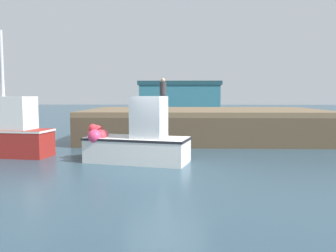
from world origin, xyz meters
TOP-DOWN VIEW (x-y plane):
  - ground at (0.00, 0.00)m, footprint 120.00×160.00m
  - pier at (1.82, 7.84)m, footprint 12.77×7.59m
  - fishing_boat_near_left at (-6.37, 2.44)m, footprint 3.87×1.75m
  - fishing_boat_near_right at (-1.09, 1.37)m, footprint 3.97×2.39m
  - dockworker at (-0.38, 6.63)m, footprint 0.34×0.34m
  - warehouse at (0.52, 33.18)m, footprint 10.24×5.15m

SIDE VIEW (x-z plane):
  - ground at x=0.00m, z-range -0.10..0.00m
  - fishing_boat_near_right at x=-1.09m, z-range -0.40..1.98m
  - fishing_boat_near_left at x=-6.37m, z-range -1.55..3.38m
  - pier at x=1.82m, z-range 0.55..2.19m
  - warehouse at x=0.52m, z-range 0.02..4.21m
  - dockworker at x=-0.38m, z-range 1.65..3.30m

